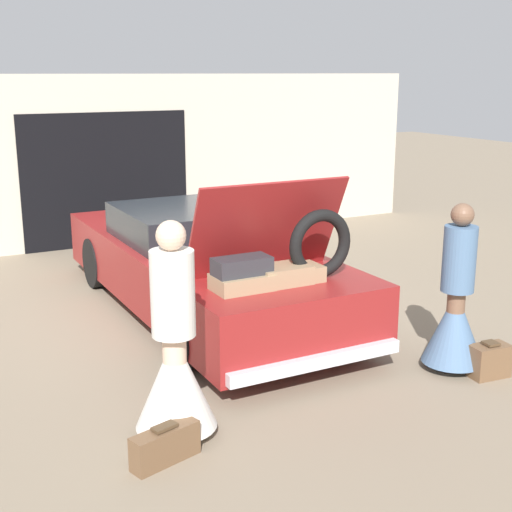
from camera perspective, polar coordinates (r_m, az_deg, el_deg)
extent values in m
plane|color=#7F705B|center=(8.78, -4.28, -4.32)|extent=(40.00, 40.00, 0.00)
cube|color=beige|center=(12.12, -12.00, 7.43)|extent=(12.00, 0.12, 2.80)
cube|color=black|center=(12.09, -11.83, 5.99)|extent=(2.80, 0.02, 2.20)
cube|color=maroon|center=(8.63, -4.34, -1.07)|extent=(1.90, 5.08, 0.67)
cube|color=#1E2328|center=(8.77, -5.21, 2.73)|extent=(1.67, 1.62, 0.38)
cylinder|color=black|center=(9.84, -12.72, -0.53)|extent=(0.18, 0.67, 0.67)
cylinder|color=black|center=(10.41, -3.37, 0.63)|extent=(0.18, 0.67, 0.67)
cylinder|color=black|center=(7.02, -5.90, -6.34)|extent=(0.18, 0.67, 0.67)
cylinder|color=black|center=(7.80, 6.16, -4.19)|extent=(0.18, 0.67, 0.67)
cube|color=silver|center=(6.55, 4.90, -8.44)|extent=(1.80, 0.10, 0.12)
cube|color=maroon|center=(7.01, 0.85, 2.24)|extent=(1.61, 0.47, 0.98)
cube|color=#9E8460|center=(6.64, -1.13, -2.11)|extent=(0.54, 0.37, 0.15)
cube|color=#9E8460|center=(6.91, 3.14, -1.45)|extent=(0.53, 0.32, 0.15)
cube|color=#2D2D33|center=(6.60, -1.13, -0.80)|extent=(0.54, 0.27, 0.16)
cube|color=#9E8460|center=(6.84, 2.14, -1.50)|extent=(0.52, 0.35, 0.18)
torus|color=black|center=(6.99, 5.17, 0.96)|extent=(0.69, 0.12, 0.69)
cylinder|color=beige|center=(5.74, -6.46, -10.29)|extent=(0.19, 0.19, 0.85)
cone|color=silver|center=(5.72, -6.47, -9.90)|extent=(0.65, 0.65, 0.77)
cylinder|color=silver|center=(5.47, -6.68, -3.00)|extent=(0.34, 0.34, 0.68)
sphere|color=beige|center=(5.35, -6.83, 1.64)|extent=(0.23, 0.23, 0.23)
cylinder|color=brown|center=(7.20, 15.56, -5.76)|extent=(0.17, 0.17, 0.80)
cone|color=slate|center=(7.18, 15.58, -5.46)|extent=(0.60, 0.60, 0.72)
cylinder|color=slate|center=(6.99, 15.95, -0.23)|extent=(0.31, 0.31, 0.63)
sphere|color=brown|center=(6.89, 16.19, 3.19)|extent=(0.22, 0.22, 0.22)
cube|color=brown|center=(5.52, -7.27, -14.82)|extent=(0.57, 0.31, 0.27)
cube|color=#4C3823|center=(5.44, -7.33, -13.40)|extent=(0.21, 0.15, 0.02)
cube|color=brown|center=(7.21, 18.16, -7.98)|extent=(0.40, 0.25, 0.32)
cube|color=#4C3823|center=(7.14, 18.27, -6.65)|extent=(0.14, 0.14, 0.02)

